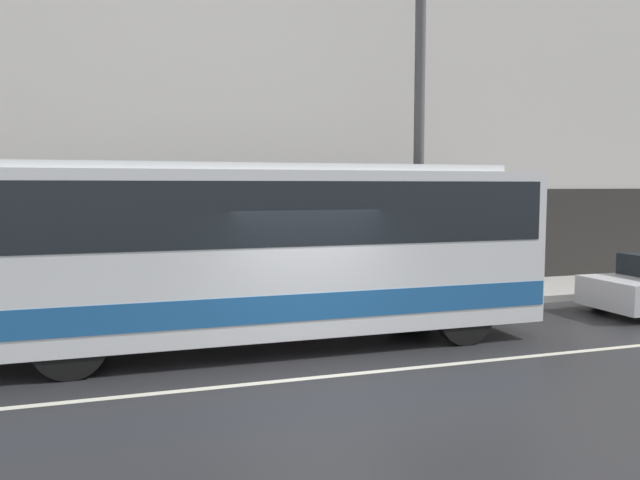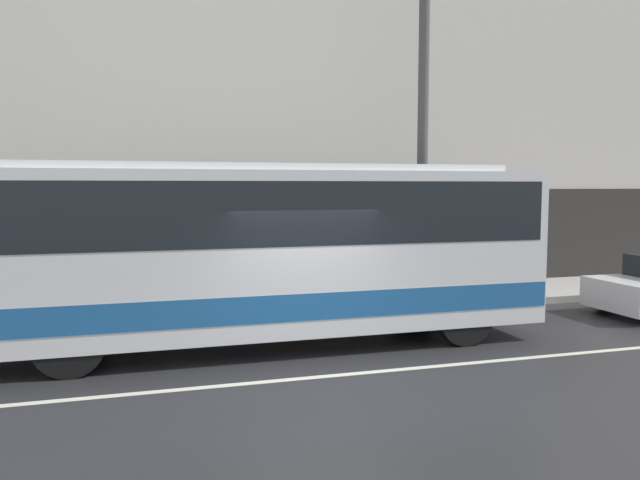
{
  "view_description": "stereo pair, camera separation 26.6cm",
  "coord_description": "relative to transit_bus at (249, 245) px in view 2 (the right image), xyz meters",
  "views": [
    {
      "loc": [
        -2.94,
        -8.77,
        2.9
      ],
      "look_at": [
        0.6,
        2.18,
        1.89
      ],
      "focal_mm": 35.0,
      "sensor_mm": 36.0,
      "label": 1
    },
    {
      "loc": [
        -2.69,
        -8.85,
        2.9
      ],
      "look_at": [
        0.6,
        2.18,
        1.89
      ],
      "focal_mm": 35.0,
      "sensor_mm": 36.0,
      "label": 2
    }
  ],
  "objects": [
    {
      "name": "pedestrian_waiting",
      "position": [
        1.82,
        3.68,
        -0.92
      ],
      "size": [
        0.36,
        0.36,
        1.61
      ],
      "color": "maroon",
      "rests_on": "sidewalk"
    },
    {
      "name": "building_facade",
      "position": [
        0.73,
        4.73,
        3.8
      ],
      "size": [
        60.0,
        0.35,
        11.69
      ],
      "color": "silver",
      "rests_on": "ground_plane"
    },
    {
      "name": "transit_bus",
      "position": [
        0.0,
        0.0,
        0.0
      ],
      "size": [
        10.72,
        2.53,
        3.27
      ],
      "color": "white",
      "rests_on": "ground_plane"
    },
    {
      "name": "sidewalk",
      "position": [
        0.73,
        3.21,
        -1.76
      ],
      "size": [
        60.0,
        2.77,
        0.17
      ],
      "color": "#A09E99",
      "rests_on": "ground_plane"
    },
    {
      "name": "utility_pole_near",
      "position": [
        4.63,
        2.55,
        2.56
      ],
      "size": [
        0.25,
        0.25,
        8.46
      ],
      "color": "#4C4C4F",
      "rests_on": "sidewalk"
    },
    {
      "name": "lane_stripe",
      "position": [
        0.73,
        -2.18,
        -1.84
      ],
      "size": [
        54.0,
        0.14,
        0.01
      ],
      "color": "beige",
      "rests_on": "ground_plane"
    },
    {
      "name": "ground_plane",
      "position": [
        0.73,
        -2.18,
        -1.84
      ],
      "size": [
        60.0,
        60.0,
        0.0
      ],
      "primitive_type": "plane",
      "color": "#262628"
    }
  ]
}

